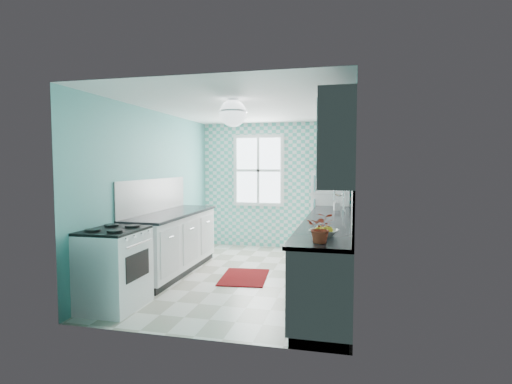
% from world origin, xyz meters
% --- Properties ---
extents(floor, '(3.00, 4.40, 0.02)m').
position_xyz_m(floor, '(0.00, 0.00, -0.01)').
color(floor, white).
rests_on(floor, ground).
extents(ceiling, '(3.00, 4.40, 0.02)m').
position_xyz_m(ceiling, '(0.00, 0.00, 2.51)').
color(ceiling, white).
rests_on(ceiling, wall_back).
extents(wall_back, '(3.00, 0.02, 2.50)m').
position_xyz_m(wall_back, '(0.00, 2.21, 1.25)').
color(wall_back, '#58AAA4').
rests_on(wall_back, floor).
extents(wall_front, '(3.00, 0.02, 2.50)m').
position_xyz_m(wall_front, '(0.00, -2.21, 1.25)').
color(wall_front, '#58AAA4').
rests_on(wall_front, floor).
extents(wall_left, '(0.02, 4.40, 2.50)m').
position_xyz_m(wall_left, '(-1.51, 0.00, 1.25)').
color(wall_left, '#58AAA4').
rests_on(wall_left, floor).
extents(wall_right, '(0.02, 4.40, 2.50)m').
position_xyz_m(wall_right, '(1.51, 0.00, 1.25)').
color(wall_right, '#58AAA4').
rests_on(wall_right, floor).
extents(accent_wall, '(3.00, 0.01, 2.50)m').
position_xyz_m(accent_wall, '(0.00, 2.19, 1.25)').
color(accent_wall, '#53BFAC').
rests_on(accent_wall, wall_back).
extents(window, '(1.04, 0.05, 1.44)m').
position_xyz_m(window, '(-0.35, 2.16, 1.55)').
color(window, white).
rests_on(window, wall_back).
extents(backsplash_right, '(0.02, 3.60, 0.51)m').
position_xyz_m(backsplash_right, '(1.49, -0.40, 1.20)').
color(backsplash_right, white).
rests_on(backsplash_right, wall_right).
extents(backsplash_left, '(0.02, 2.15, 0.51)m').
position_xyz_m(backsplash_left, '(-1.49, -0.07, 1.20)').
color(backsplash_left, white).
rests_on(backsplash_left, wall_left).
extents(upper_cabinets_right, '(0.33, 3.20, 0.90)m').
position_xyz_m(upper_cabinets_right, '(1.33, -0.60, 1.90)').
color(upper_cabinets_right, white).
rests_on(upper_cabinets_right, wall_right).
extents(upper_cabinet_fridge, '(0.40, 0.74, 0.40)m').
position_xyz_m(upper_cabinet_fridge, '(1.30, 1.83, 2.25)').
color(upper_cabinet_fridge, white).
rests_on(upper_cabinet_fridge, wall_right).
extents(ceiling_light, '(0.34, 0.34, 0.35)m').
position_xyz_m(ceiling_light, '(0.00, -0.80, 2.32)').
color(ceiling_light, silver).
rests_on(ceiling_light, ceiling).
extents(base_cabinets_right, '(0.60, 3.60, 0.90)m').
position_xyz_m(base_cabinets_right, '(1.20, -0.40, 0.45)').
color(base_cabinets_right, white).
rests_on(base_cabinets_right, floor).
extents(countertop_right, '(0.63, 3.60, 0.04)m').
position_xyz_m(countertop_right, '(1.19, -0.40, 0.92)').
color(countertop_right, black).
rests_on(countertop_right, base_cabinets_right).
extents(base_cabinets_left, '(0.60, 2.15, 0.90)m').
position_xyz_m(base_cabinets_left, '(-1.20, -0.07, 0.45)').
color(base_cabinets_left, white).
rests_on(base_cabinets_left, floor).
extents(countertop_left, '(0.63, 2.15, 0.04)m').
position_xyz_m(countertop_left, '(-1.19, -0.07, 0.92)').
color(countertop_left, black).
rests_on(countertop_left, base_cabinets_left).
extents(fridge, '(0.68, 0.68, 1.56)m').
position_xyz_m(fridge, '(1.11, 1.80, 0.78)').
color(fridge, white).
rests_on(fridge, floor).
extents(stove, '(0.61, 0.76, 0.91)m').
position_xyz_m(stove, '(-1.20, -1.63, 0.48)').
color(stove, silver).
rests_on(stove, floor).
extents(sink, '(0.46, 0.39, 0.53)m').
position_xyz_m(sink, '(1.20, 0.47, 0.93)').
color(sink, silver).
rests_on(sink, countertop_right).
extents(rug, '(0.75, 1.00, 0.02)m').
position_xyz_m(rug, '(-0.05, -0.09, 0.01)').
color(rug, '#62160C').
rests_on(rug, floor).
extents(dish_towel, '(0.02, 0.23, 0.35)m').
position_xyz_m(dish_towel, '(0.89, 0.20, 0.48)').
color(dish_towel, '#58B7A1').
rests_on(dish_towel, base_cabinets_right).
extents(fruit_bowl, '(0.33, 0.33, 0.07)m').
position_xyz_m(fruit_bowl, '(1.20, -1.60, 0.98)').
color(fruit_bowl, white).
rests_on(fruit_bowl, countertop_right).
extents(potted_plant, '(0.26, 0.23, 0.29)m').
position_xyz_m(potted_plant, '(1.20, -1.96, 1.08)').
color(potted_plant, '#A40912').
rests_on(potted_plant, countertop_right).
extents(soap_bottle, '(0.11, 0.11, 0.19)m').
position_xyz_m(soap_bottle, '(1.25, 0.75, 1.04)').
color(soap_bottle, '#8DB1BC').
rests_on(soap_bottle, countertop_right).
extents(microwave, '(0.50, 0.36, 0.26)m').
position_xyz_m(microwave, '(1.11, 1.80, 1.70)').
color(microwave, white).
rests_on(microwave, fridge).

